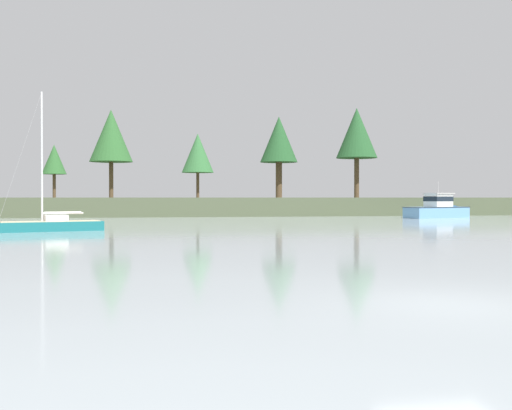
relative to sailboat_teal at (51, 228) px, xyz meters
name	(u,v)px	position (x,y,z in m)	size (l,w,h in m)	color
ground_plane	(449,304)	(12.08, -30.19, -0.20)	(459.92, 459.92, 0.00)	#939EA3
far_shore_bank	(186,205)	(12.08, 47.37, 0.90)	(206.97, 40.96, 2.20)	#4C563D
sailboat_teal	(51,228)	(0.00, 0.00, 0.00)	(6.82, 3.71, 9.48)	#196B70
cruiser_skyblue	(441,212)	(37.96, 20.32, 0.39)	(9.22, 5.42, 4.74)	#669ECC
shore_tree_left	(198,153)	(13.22, 40.66, 7.93)	(4.28, 4.28, 8.58)	brown
shore_tree_inland_a	(54,160)	(-5.95, 45.87, 7.16)	(3.30, 3.30, 7.24)	brown
shore_tree_inland_b	(357,134)	(34.06, 36.46, 10.55)	(5.47, 5.47, 11.97)	brown
shore_tree_center_left	(279,140)	(24.19, 39.91, 9.78)	(5.09, 5.09, 11.04)	brown
shore_tree_right	(111,136)	(1.48, 49.40, 10.89)	(6.17, 6.17, 12.72)	brown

